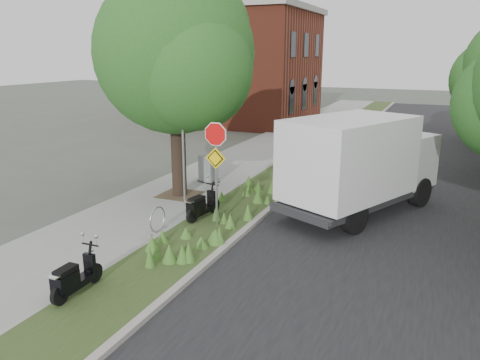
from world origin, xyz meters
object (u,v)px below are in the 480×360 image
Objects in this scene: scooter_near at (200,208)px; utility_cabinet at (208,170)px; sign_assembly at (216,153)px; scooter_far at (72,281)px; box_truck at (359,160)px.

utility_cabinet is (-1.76, 3.95, 0.14)m from scooter_near.
scooter_near is (-0.70, 0.25, -1.84)m from sign_assembly.
scooter_near is 1.49× the size of utility_cabinet.
sign_assembly is at bearing 79.87° from scooter_far.
sign_assembly is at bearing -19.38° from scooter_near.
scooter_near reaches higher than scooter_far.
sign_assembly is 1.99m from scooter_near.
scooter_near is 5.28m from scooter_far.
sign_assembly is 2.05× the size of scooter_near.
box_truck is (3.56, 3.18, -0.56)m from sign_assembly.
scooter_far is 0.24× the size of box_truck.
scooter_near is at bearing 87.84° from scooter_far.
sign_assembly is 5.15m from utility_cabinet.
box_truck is 6.21m from utility_cabinet.
scooter_far is at bearing -80.40° from utility_cabinet.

